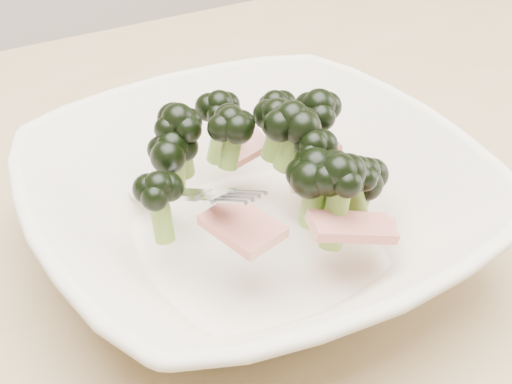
% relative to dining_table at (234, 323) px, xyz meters
% --- Properties ---
extents(dining_table, '(1.20, 0.80, 0.75)m').
position_rel_dining_table_xyz_m(dining_table, '(0.00, 0.00, 0.00)').
color(dining_table, tan).
rests_on(dining_table, ground).
extents(broccoli_dish, '(0.31, 0.31, 0.12)m').
position_rel_dining_table_xyz_m(broccoli_dish, '(0.01, -0.03, 0.14)').
color(broccoli_dish, beige).
rests_on(broccoli_dish, dining_table).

